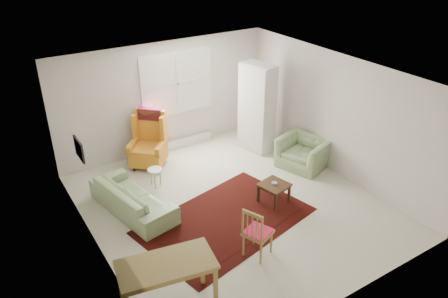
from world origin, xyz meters
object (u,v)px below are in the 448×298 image
coffee_table (274,193)px  cabinet (257,108)px  armchair (304,150)px  stool (155,177)px  sofa (132,193)px  desk_chair (258,231)px  desk (168,286)px  wingback_chair (147,141)px

coffee_table → cabinet: cabinet is taller
armchair → coffee_table: size_ratio=2.02×
stool → armchair: bearing=-17.4°
sofa → cabinet: cabinet is taller
desk_chair → sofa: bearing=6.7°
desk_chair → stool: bearing=-11.7°
desk → cabinet: bearing=40.3°
wingback_chair → desk_chair: bearing=-43.4°
wingback_chair → desk_chair: wingback_chair is taller
sofa → stool: 0.91m
wingback_chair → sofa: bearing=-81.7°
cabinet → desk_chair: size_ratio=2.23×
armchair → desk_chair: size_ratio=1.09×
armchair → coffee_table: 1.60m
sofa → desk_chair: bearing=-162.0°
coffee_table → desk_chair: 1.54m
armchair → desk: size_ratio=0.78×
wingback_chair → desk: wingback_chair is taller
coffee_table → cabinet: bearing=62.5°
stool → desk: size_ratio=0.31×
armchair → sofa: bearing=-114.6°
cabinet → desk: size_ratio=1.59×
cabinet → desk_chair: cabinet is taller
coffee_table → stool: (-1.64, 1.71, -0.00)m
wingback_chair → stool: bearing=-62.9°
desk → wingback_chair: bearing=70.2°
wingback_chair → stool: (-0.22, -0.82, -0.41)m
coffee_table → stool: 2.37m
sofa → armchair: armchair is taller
coffee_table → stool: coffee_table is taller
desk_chair → cabinet: bearing=-58.1°
cabinet → armchair: bearing=-84.6°
armchair → wingback_chair: 3.34m
stool → desk_chair: 2.79m
cabinet → desk: cabinet is taller
stool → coffee_table: bearing=-46.2°
stool → desk: 3.20m
desk_chair → wingback_chair: bearing=-17.6°
sofa → coffee_table: sofa is taller
sofa → wingback_chair: wingback_chair is taller
armchair → coffee_table: armchair is taller
stool → cabinet: (2.67, 0.27, 0.81)m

